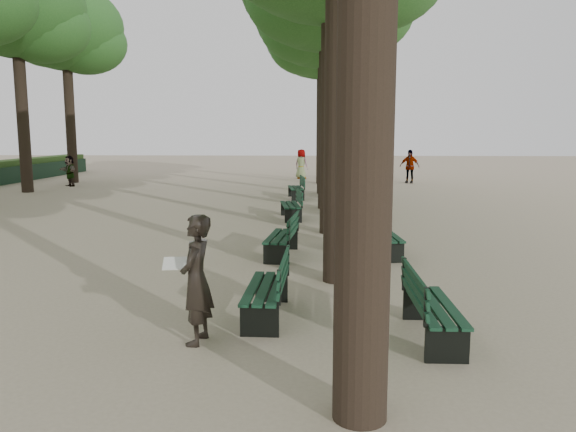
{
  "coord_description": "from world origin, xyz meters",
  "views": [
    {
      "loc": [
        1.04,
        -7.04,
        2.69
      ],
      "look_at": [
        0.6,
        3.0,
        1.2
      ],
      "focal_mm": 35.0,
      "sensor_mm": 36.0,
      "label": 1
    }
  ],
  "objects": [
    {
      "name": "bench_right_3",
      "position": [
        2.63,
        15.96,
        0.27
      ],
      "size": [
        0.67,
        1.83,
        0.92
      ],
      "color": "black",
      "rests_on": "ground"
    },
    {
      "name": "tree_central_4",
      "position": [
        1.5,
        18.0,
        7.65
      ],
      "size": [
        6.0,
        6.0,
        9.95
      ],
      "color": "#33261C",
      "rests_on": "ground"
    },
    {
      "name": "bench_left_3",
      "position": [
        0.37,
        15.98,
        0.27
      ],
      "size": [
        0.79,
        1.86,
        0.92
      ],
      "color": "black",
      "rests_on": "ground"
    },
    {
      "name": "bench_right_1",
      "position": [
        2.63,
        5.27,
        0.27
      ],
      "size": [
        0.73,
        1.84,
        0.92
      ],
      "color": "black",
      "rests_on": "ground"
    },
    {
      "name": "ground",
      "position": [
        0.0,
        0.0,
        0.0
      ],
      "size": [
        120.0,
        120.0,
        0.0
      ],
      "primitive_type": "plane",
      "color": "tan",
      "rests_on": "ground"
    },
    {
      "name": "bench_right_0",
      "position": [
        2.63,
        0.11,
        0.27
      ],
      "size": [
        0.58,
        1.8,
        0.92
      ],
      "color": "black",
      "rests_on": "ground"
    },
    {
      "name": "bench_left_0",
      "position": [
        0.37,
        0.88,
        0.27
      ],
      "size": [
        0.62,
        1.82,
        0.92
      ],
      "color": "black",
      "rests_on": "ground"
    },
    {
      "name": "pedestrian_c",
      "position": [
        6.26,
        23.46,
        0.9
      ],
      "size": [
        1.11,
        0.72,
        1.8
      ],
      "primitive_type": "imported",
      "rotation": [
        0.0,
        0.0,
        5.91
      ],
      "color": "#262628",
      "rests_on": "ground"
    },
    {
      "name": "bench_left_1",
      "position": [
        0.37,
        5.02,
        0.27
      ],
      "size": [
        0.74,
        1.85,
        0.92
      ],
      "color": "black",
      "rests_on": "ground"
    },
    {
      "name": "tree_far_4",
      "position": [
        -12.0,
        18.0,
        8.14
      ],
      "size": [
        6.0,
        6.0,
        10.45
      ],
      "color": "#33261C",
      "rests_on": "ground"
    },
    {
      "name": "pedestrian_e",
      "position": [
        -11.26,
        20.88,
        0.77
      ],
      "size": [
        1.28,
        1.19,
        1.55
      ],
      "primitive_type": "imported",
      "rotation": [
        0.0,
        0.0,
        5.56
      ],
      "color": "#262628",
      "rests_on": "ground"
    },
    {
      "name": "man_with_map",
      "position": [
        -0.43,
        -0.14,
        0.84
      ],
      "size": [
        0.64,
        0.71,
        1.68
      ],
      "color": "black",
      "rests_on": "ground"
    },
    {
      "name": "tree_central_5",
      "position": [
        1.5,
        23.0,
        7.65
      ],
      "size": [
        6.0,
        6.0,
        9.95
      ],
      "color": "#33261C",
      "rests_on": "ground"
    },
    {
      "name": "bench_right_2",
      "position": [
        2.63,
        10.83,
        0.27
      ],
      "size": [
        0.73,
        1.84,
        0.92
      ],
      "color": "black",
      "rests_on": "ground"
    },
    {
      "name": "bench_left_2",
      "position": [
        0.37,
        10.44,
        0.27
      ],
      "size": [
        0.8,
        1.86,
        0.92
      ],
      "color": "black",
      "rests_on": "ground"
    },
    {
      "name": "pedestrian_b",
      "position": [
        3.59,
        24.68,
        0.93
      ],
      "size": [
        0.75,
        1.25,
        1.86
      ],
      "primitive_type": "imported",
      "rotation": [
        0.0,
        0.0,
        1.23
      ],
      "color": "#262628",
      "rests_on": "ground"
    },
    {
      "name": "pedestrian_d",
      "position": [
        0.38,
        26.05,
        0.87
      ],
      "size": [
        0.89,
        0.77,
        1.73
      ],
      "primitive_type": "imported",
      "rotation": [
        0.0,
        0.0,
        2.54
      ],
      "color": "#262628",
      "rests_on": "ground"
    },
    {
      "name": "tree_far_5",
      "position": [
        -12.0,
        23.0,
        8.14
      ],
      "size": [
        6.0,
        6.0,
        10.45
      ],
      "color": "#33261C",
      "rests_on": "ground"
    }
  ]
}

